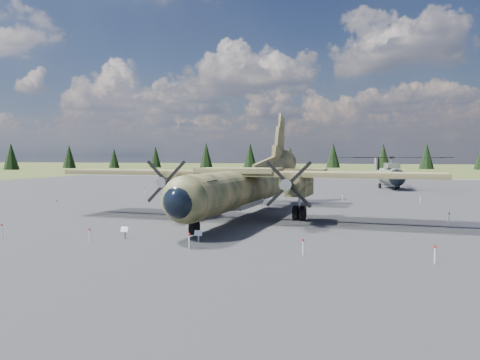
# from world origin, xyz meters

# --- Properties ---
(ground) EXTENTS (500.00, 500.00, 0.00)m
(ground) POSITION_xyz_m (0.00, 0.00, 0.00)
(ground) COLOR brown
(ground) RESTS_ON ground
(apron) EXTENTS (120.00, 120.00, 0.04)m
(apron) POSITION_xyz_m (0.00, 10.00, 0.00)
(apron) COLOR slate
(apron) RESTS_ON ground
(transport_plane) EXTENTS (30.05, 27.30, 9.91)m
(transport_plane) POSITION_xyz_m (1.25, -0.20, 2.85)
(transport_plane) COLOR #394324
(transport_plane) RESTS_ON ground
(helicopter_near) EXTENTS (22.08, 23.70, 4.79)m
(helicopter_near) POSITION_xyz_m (13.66, 36.20, 3.40)
(helicopter_near) COLOR slate
(helicopter_near) RESTS_ON ground
(info_placard_left) EXTENTS (0.47, 0.21, 0.73)m
(info_placard_left) POSITION_xyz_m (-2.88, -11.61, 0.49)
(info_placard_left) COLOR gray
(info_placard_left) RESTS_ON ground
(info_placard_right) EXTENTS (0.46, 0.23, 0.69)m
(info_placard_right) POSITION_xyz_m (1.74, -11.50, 0.46)
(info_placard_right) COLOR gray
(info_placard_right) RESTS_ON ground
(barrier_fence) EXTENTS (33.12, 29.62, 0.85)m
(barrier_fence) POSITION_xyz_m (-0.46, -0.08, 0.51)
(barrier_fence) COLOR white
(barrier_fence) RESTS_ON ground
(treeline) EXTENTS (323.17, 324.54, 10.89)m
(treeline) POSITION_xyz_m (-5.57, -1.93, 4.83)
(treeline) COLOR black
(treeline) RESTS_ON ground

